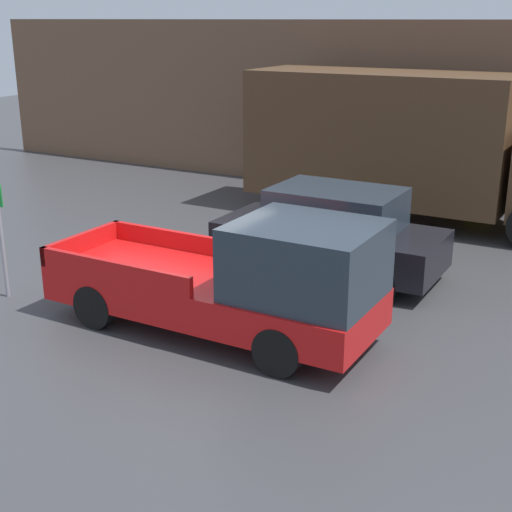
{
  "coord_description": "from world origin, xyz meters",
  "views": [
    {
      "loc": [
        6.96,
        -9.68,
        4.78
      ],
      "look_at": [
        1.4,
        0.15,
        1.0
      ],
      "focal_mm": 50.0,
      "sensor_mm": 36.0,
      "label": 1
    }
  ],
  "objects_px": {
    "pickup_truck": "(242,282)",
    "delivery_truck": "(404,143)",
    "parking_sign": "(1,231)",
    "car": "(331,233)",
    "newspaper_box": "(476,186)"
  },
  "relations": [
    {
      "from": "pickup_truck",
      "to": "delivery_truck",
      "type": "relative_size",
      "value": 0.64
    },
    {
      "from": "pickup_truck",
      "to": "delivery_truck",
      "type": "xyz_separation_m",
      "value": [
        -0.11,
        7.93,
        0.99
      ]
    },
    {
      "from": "delivery_truck",
      "to": "newspaper_box",
      "type": "xyz_separation_m",
      "value": [
        1.36,
        2.09,
        -1.34
      ]
    },
    {
      "from": "car",
      "to": "newspaper_box",
      "type": "xyz_separation_m",
      "value": [
        1.21,
        6.7,
        -0.29
      ]
    },
    {
      "from": "pickup_truck",
      "to": "parking_sign",
      "type": "distance_m",
      "value": 4.6
    },
    {
      "from": "delivery_truck",
      "to": "newspaper_box",
      "type": "height_order",
      "value": "delivery_truck"
    },
    {
      "from": "car",
      "to": "newspaper_box",
      "type": "bearing_deg",
      "value": 79.75
    },
    {
      "from": "pickup_truck",
      "to": "car",
      "type": "distance_m",
      "value": 3.32
    },
    {
      "from": "delivery_truck",
      "to": "newspaper_box",
      "type": "relative_size",
      "value": 7.35
    },
    {
      "from": "pickup_truck",
      "to": "car",
      "type": "bearing_deg",
      "value": 89.35
    },
    {
      "from": "delivery_truck",
      "to": "parking_sign",
      "type": "distance_m",
      "value": 9.65
    },
    {
      "from": "car",
      "to": "newspaper_box",
      "type": "distance_m",
      "value": 6.82
    },
    {
      "from": "parking_sign",
      "to": "delivery_truck",
      "type": "bearing_deg",
      "value": 62.52
    },
    {
      "from": "pickup_truck",
      "to": "parking_sign",
      "type": "relative_size",
      "value": 2.46
    },
    {
      "from": "pickup_truck",
      "to": "newspaper_box",
      "type": "height_order",
      "value": "pickup_truck"
    }
  ]
}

